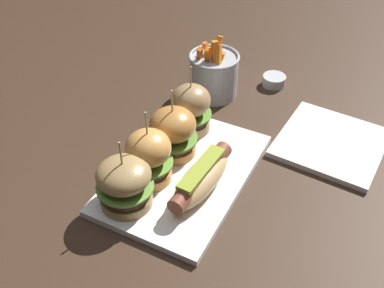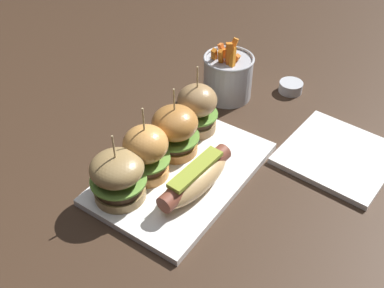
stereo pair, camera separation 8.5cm
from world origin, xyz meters
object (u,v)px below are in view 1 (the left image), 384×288
at_px(platter_main, 184,174).
at_px(side_plate, 331,143).
at_px(hot_dog, 201,178).
at_px(slider_center_right, 173,132).
at_px(fries_bucket, 214,74).
at_px(sauce_ramekin, 274,80).
at_px(slider_far_left, 125,183).
at_px(slider_far_right, 191,108).
at_px(slider_center_left, 149,156).

relative_size(platter_main, side_plate, 1.69).
bearing_deg(platter_main, hot_dog, -117.46).
bearing_deg(slider_center_right, side_plate, -56.61).
height_order(fries_bucket, sauce_ramekin, fries_bucket).
relative_size(fries_bucket, side_plate, 0.73).
relative_size(hot_dog, slider_far_left, 1.29).
bearing_deg(slider_far_right, slider_far_left, 178.64).
relative_size(fries_bucket, sauce_ramekin, 2.64).
distance_m(slider_far_right, fries_bucket, 0.16).
relative_size(slider_far_right, sauce_ramekin, 2.69).
height_order(platter_main, sauce_ramekin, sauce_ramekin).
bearing_deg(slider_center_left, sauce_ramekin, -12.43).
distance_m(slider_far_left, side_plate, 0.43).
height_order(slider_center_left, slider_far_right, same).
bearing_deg(slider_far_left, hot_dog, -48.53).
bearing_deg(side_plate, slider_far_right, 109.69).
distance_m(hot_dog, slider_far_left, 0.13).
height_order(platter_main, hot_dog, hot_dog).
height_order(slider_center_right, sauce_ramekin, slider_center_right).
bearing_deg(fries_bucket, slider_far_left, -177.48).
distance_m(slider_center_left, sauce_ramekin, 0.43).
bearing_deg(sauce_ramekin, slider_far_left, 168.72).
distance_m(slider_center_left, slider_far_right, 0.16).
height_order(hot_dog, slider_far_left, slider_far_left).
distance_m(slider_center_left, slider_center_right, 0.08).
distance_m(slider_center_right, slider_far_right, 0.08).
relative_size(slider_center_right, slider_far_right, 0.97).
bearing_deg(slider_far_right, hot_dog, -146.77).
distance_m(hot_dog, sauce_ramekin, 0.40).
height_order(slider_center_right, slider_far_right, slider_far_right).
distance_m(platter_main, hot_dog, 0.06).
distance_m(slider_far_left, slider_center_right, 0.15).
bearing_deg(hot_dog, slider_far_left, 131.47).
height_order(platter_main, slider_center_left, slider_center_left).
bearing_deg(slider_center_right, slider_far_left, 176.81).
relative_size(slider_far_left, fries_bucket, 0.93).
bearing_deg(slider_far_left, slider_far_right, -1.36).
xyz_separation_m(slider_far_left, sauce_ramekin, (0.49, -0.10, -0.05)).
xyz_separation_m(slider_center_left, side_plate, (0.26, -0.27, -0.06)).
relative_size(slider_far_left, slider_far_right, 0.91).
relative_size(slider_center_right, side_plate, 0.71).
height_order(hot_dog, sauce_ramekin, hot_dog).
xyz_separation_m(sauce_ramekin, side_plate, (-0.16, -0.18, -0.01)).
height_order(hot_dog, fries_bucket, fries_bucket).
distance_m(hot_dog, slider_center_left, 0.10).
bearing_deg(sauce_ramekin, platter_main, 173.01).
height_order(fries_bucket, side_plate, fries_bucket).
bearing_deg(fries_bucket, platter_main, -166.05).
distance_m(hot_dog, slider_center_right, 0.11).
xyz_separation_m(slider_center_left, sauce_ramekin, (0.42, -0.09, -0.05)).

